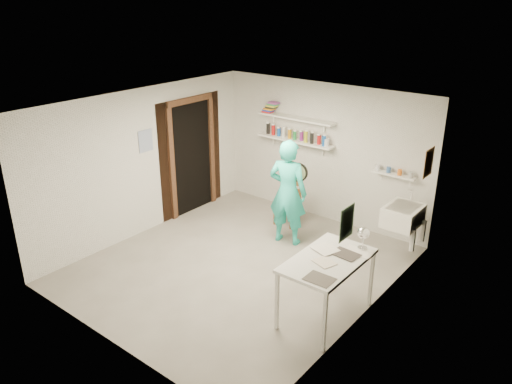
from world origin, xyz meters
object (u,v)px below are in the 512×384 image
Objects in this scene: belfast_sink at (403,216)px; desk_lamp at (364,233)px; wall_clock at (298,172)px; wooden_chair at (287,202)px; work_table at (326,288)px; man at (288,192)px.

desk_lamp is (0.09, -1.50, 0.34)m from belfast_sink.
wall_clock reaches higher than belfast_sink.
desk_lamp is (2.12, -1.42, 0.63)m from wooden_chair.
desk_lamp is at bearing -86.49° from belfast_sink.
work_table is at bearing -112.42° from desk_lamp.
man reaches higher than desk_lamp.
man is 0.80m from wooden_chair.
wooden_chair is 0.67× the size of work_table.
wooden_chair is at bearing 146.22° from desk_lamp.
desk_lamp is at bearing -38.77° from wooden_chair.
wooden_chair is 2.62m from desk_lamp.
man reaches higher than wall_clock.
work_table is 8.00× the size of desk_lamp.
work_table is at bearing -58.43° from wall_clock.
man is at bearing -60.16° from wooden_chair.
belfast_sink is 3.92× the size of desk_lamp.
wall_clock is 0.38× the size of wooden_chair.
wall_clock is 2.01m from desk_lamp.
wall_clock is at bearing -113.74° from man.
wall_clock is (-1.60, -0.42, 0.44)m from belfast_sink.
man is at bearing -159.00° from belfast_sink.
work_table is (1.92, -1.91, -0.00)m from wooden_chair.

